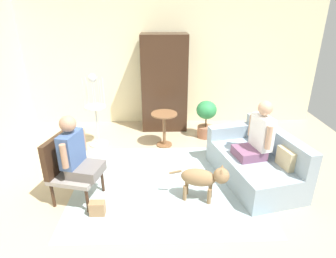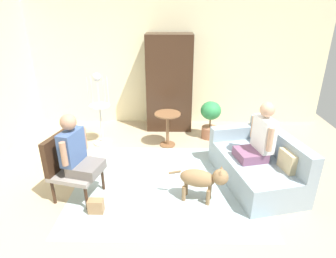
{
  "view_description": "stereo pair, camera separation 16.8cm",
  "coord_description": "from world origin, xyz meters",
  "px_view_note": "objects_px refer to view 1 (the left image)",
  "views": [
    {
      "loc": [
        -0.13,
        -3.7,
        2.56
      ],
      "look_at": [
        -0.03,
        -0.05,
        0.96
      ],
      "focal_mm": 30.49,
      "sensor_mm": 36.0,
      "label": 1
    },
    {
      "loc": [
        0.04,
        -3.7,
        2.56
      ],
      "look_at": [
        -0.03,
        -0.05,
        0.96
      ],
      "focal_mm": 30.49,
      "sensor_mm": 36.0,
      "label": 2
    }
  ],
  "objects_px": {
    "couch": "(256,162)",
    "round_end_table": "(164,125)",
    "dog": "(204,178)",
    "armoire_cabinet": "(164,83)",
    "person_on_couch": "(258,136)",
    "handbag": "(97,208)",
    "armchair": "(67,166)",
    "person_on_armchair": "(76,152)",
    "potted_plant": "(206,116)",
    "bird_cage_stand": "(96,110)"
  },
  "relations": [
    {
      "from": "dog",
      "to": "person_on_couch",
      "type": "bearing_deg",
      "value": 29.99
    },
    {
      "from": "handbag",
      "to": "dog",
      "type": "bearing_deg",
      "value": 11.14
    },
    {
      "from": "armchair",
      "to": "round_end_table",
      "type": "distance_m",
      "value": 2.13
    },
    {
      "from": "potted_plant",
      "to": "person_on_armchair",
      "type": "bearing_deg",
      "value": -135.32
    },
    {
      "from": "potted_plant",
      "to": "bird_cage_stand",
      "type": "bearing_deg",
      "value": -171.92
    },
    {
      "from": "armchair",
      "to": "person_on_armchair",
      "type": "distance_m",
      "value": 0.29
    },
    {
      "from": "couch",
      "to": "handbag",
      "type": "xyz_separation_m",
      "value": [
        -2.34,
        -0.82,
        -0.19
      ]
    },
    {
      "from": "potted_plant",
      "to": "handbag",
      "type": "bearing_deg",
      "value": -126.7
    },
    {
      "from": "couch",
      "to": "person_on_armchair",
      "type": "xyz_separation_m",
      "value": [
        -2.62,
        -0.48,
        0.47
      ]
    },
    {
      "from": "person_on_couch",
      "to": "armoire_cabinet",
      "type": "relative_size",
      "value": 0.43
    },
    {
      "from": "dog",
      "to": "handbag",
      "type": "height_order",
      "value": "dog"
    },
    {
      "from": "bird_cage_stand",
      "to": "handbag",
      "type": "height_order",
      "value": "bird_cage_stand"
    },
    {
      "from": "couch",
      "to": "dog",
      "type": "height_order",
      "value": "couch"
    },
    {
      "from": "dog",
      "to": "handbag",
      "type": "distance_m",
      "value": 1.48
    },
    {
      "from": "person_on_couch",
      "to": "armoire_cabinet",
      "type": "height_order",
      "value": "armoire_cabinet"
    },
    {
      "from": "person_on_couch",
      "to": "bird_cage_stand",
      "type": "relative_size",
      "value": 0.62
    },
    {
      "from": "dog",
      "to": "handbag",
      "type": "xyz_separation_m",
      "value": [
        -1.43,
        -0.28,
        -0.26
      ]
    },
    {
      "from": "armchair",
      "to": "bird_cage_stand",
      "type": "relative_size",
      "value": 0.66
    },
    {
      "from": "person_on_couch",
      "to": "dog",
      "type": "distance_m",
      "value": 1.08
    },
    {
      "from": "person_on_armchair",
      "to": "armchair",
      "type": "bearing_deg",
      "value": 165.97
    },
    {
      "from": "person_on_armchair",
      "to": "potted_plant",
      "type": "relative_size",
      "value": 1.07
    },
    {
      "from": "armchair",
      "to": "bird_cage_stand",
      "type": "height_order",
      "value": "bird_cage_stand"
    },
    {
      "from": "dog",
      "to": "armoire_cabinet",
      "type": "xyz_separation_m",
      "value": [
        -0.5,
        2.65,
        0.66
      ]
    },
    {
      "from": "person_on_couch",
      "to": "armoire_cabinet",
      "type": "bearing_deg",
      "value": 122.4
    },
    {
      "from": "couch",
      "to": "armchair",
      "type": "bearing_deg",
      "value": -171.15
    },
    {
      "from": "couch",
      "to": "person_on_couch",
      "type": "bearing_deg",
      "value": -132.55
    },
    {
      "from": "handbag",
      "to": "bird_cage_stand",
      "type": "bearing_deg",
      "value": 100.53
    },
    {
      "from": "couch",
      "to": "round_end_table",
      "type": "distance_m",
      "value": 1.86
    },
    {
      "from": "round_end_table",
      "to": "bird_cage_stand",
      "type": "relative_size",
      "value": 0.47
    },
    {
      "from": "couch",
      "to": "handbag",
      "type": "relative_size",
      "value": 8.82
    },
    {
      "from": "armchair",
      "to": "handbag",
      "type": "relative_size",
      "value": 4.61
    },
    {
      "from": "armchair",
      "to": "person_on_armchair",
      "type": "bearing_deg",
      "value": -14.03
    },
    {
      "from": "bird_cage_stand",
      "to": "person_on_armchair",
      "type": "bearing_deg",
      "value": -86.72
    },
    {
      "from": "armchair",
      "to": "dog",
      "type": "distance_m",
      "value": 1.9
    },
    {
      "from": "couch",
      "to": "round_end_table",
      "type": "bearing_deg",
      "value": 140.06
    },
    {
      "from": "person_on_couch",
      "to": "potted_plant",
      "type": "distance_m",
      "value": 1.72
    },
    {
      "from": "person_on_couch",
      "to": "couch",
      "type": "bearing_deg",
      "value": 47.45
    },
    {
      "from": "armoire_cabinet",
      "to": "handbag",
      "type": "relative_size",
      "value": 10.06
    },
    {
      "from": "bird_cage_stand",
      "to": "armchair",
      "type": "bearing_deg",
      "value": -92.25
    },
    {
      "from": "couch",
      "to": "armchair",
      "type": "distance_m",
      "value": 2.83
    },
    {
      "from": "armchair",
      "to": "couch",
      "type": "bearing_deg",
      "value": 8.85
    },
    {
      "from": "armoire_cabinet",
      "to": "round_end_table",
      "type": "bearing_deg",
      "value": -91.19
    },
    {
      "from": "dog",
      "to": "armoire_cabinet",
      "type": "distance_m",
      "value": 2.78
    },
    {
      "from": "round_end_table",
      "to": "armoire_cabinet",
      "type": "height_order",
      "value": "armoire_cabinet"
    },
    {
      "from": "armchair",
      "to": "armoire_cabinet",
      "type": "bearing_deg",
      "value": 61.47
    },
    {
      "from": "armoire_cabinet",
      "to": "person_on_armchair",
      "type": "bearing_deg",
      "value": -115.21
    },
    {
      "from": "person_on_armchair",
      "to": "armoire_cabinet",
      "type": "bearing_deg",
      "value": 64.79
    },
    {
      "from": "person_on_armchair",
      "to": "dog",
      "type": "height_order",
      "value": "person_on_armchair"
    },
    {
      "from": "armchair",
      "to": "armoire_cabinet",
      "type": "relative_size",
      "value": 0.46
    },
    {
      "from": "person_on_armchair",
      "to": "bird_cage_stand",
      "type": "xyz_separation_m",
      "value": [
        -0.1,
        1.74,
        -0.03
      ]
    }
  ]
}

